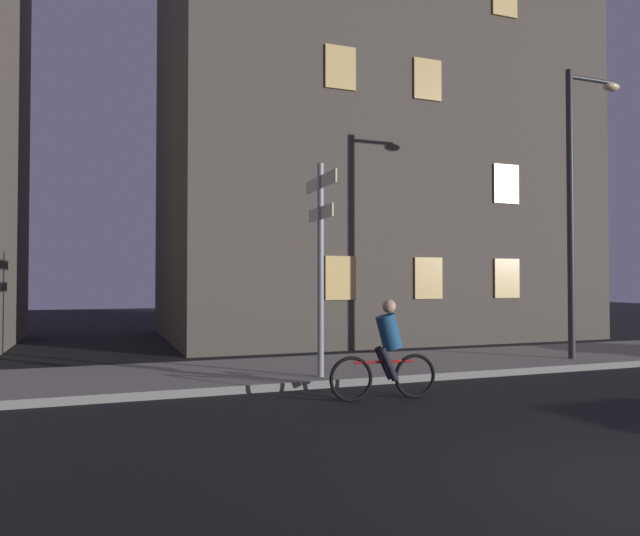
% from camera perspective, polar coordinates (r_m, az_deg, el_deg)
% --- Properties ---
extents(sidewalk_kerb, '(40.00, 3.44, 0.14)m').
position_cam_1_polar(sidewalk_kerb, '(12.60, 2.01, -9.66)').
color(sidewalk_kerb, gray).
rests_on(sidewalk_kerb, ground_plane).
extents(signpost, '(0.12, 1.57, 3.96)m').
position_cam_1_polar(signpost, '(10.94, 0.06, 1.73)').
color(signpost, gray).
rests_on(signpost, sidewalk_kerb).
extents(street_lamp, '(1.58, 0.28, 6.66)m').
position_cam_1_polar(street_lamp, '(14.97, 23.59, 6.97)').
color(street_lamp, '#2D2D30').
rests_on(street_lamp, sidewalk_kerb).
extents(cyclist, '(1.82, 0.35, 1.61)m').
position_cam_1_polar(cyclist, '(9.62, 6.44, -8.18)').
color(cyclist, black).
rests_on(cyclist, ground_plane).
extents(building_right_block, '(13.76, 9.21, 14.61)m').
position_cam_1_polar(building_right_block, '(22.09, 4.09, 12.84)').
color(building_right_block, '#4C443D').
rests_on(building_right_block, ground_plane).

